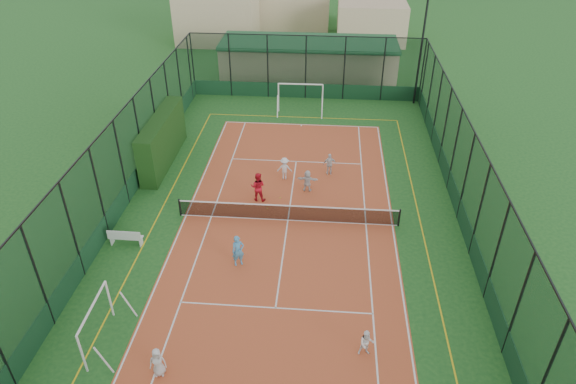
% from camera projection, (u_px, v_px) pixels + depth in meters
% --- Properties ---
extents(ground, '(300.00, 300.00, 0.00)m').
position_uv_depth(ground, '(288.00, 220.00, 27.19)').
color(ground, '#1B4E1F').
rests_on(ground, ground).
extents(court_slab, '(11.17, 23.97, 0.01)m').
position_uv_depth(court_slab, '(288.00, 220.00, 27.19)').
color(court_slab, '#B35627').
rests_on(court_slab, ground).
extents(tennis_net, '(11.67, 0.12, 1.06)m').
position_uv_depth(tennis_net, '(288.00, 212.00, 26.91)').
color(tennis_net, black).
rests_on(tennis_net, ground).
extents(perimeter_fence, '(18.12, 34.12, 5.00)m').
position_uv_depth(perimeter_fence, '(288.00, 180.00, 25.84)').
color(perimeter_fence, black).
rests_on(perimeter_fence, ground).
extents(floodlight_ne, '(0.60, 0.26, 8.25)m').
position_uv_depth(floodlight_ne, '(421.00, 51.00, 38.30)').
color(floodlight_ne, black).
rests_on(floodlight_ne, ground).
extents(clubhouse, '(15.20, 7.20, 3.15)m').
position_uv_depth(clubhouse, '(309.00, 59.00, 44.80)').
color(clubhouse, tan).
rests_on(clubhouse, ground).
extents(hedge_left, '(1.03, 6.85, 3.00)m').
position_uv_depth(hedge_left, '(162.00, 140.00, 31.82)').
color(hedge_left, black).
rests_on(hedge_left, ground).
extents(white_bench, '(1.69, 0.48, 0.95)m').
position_uv_depth(white_bench, '(126.00, 237.00, 25.24)').
color(white_bench, white).
rests_on(white_bench, ground).
extents(futsal_goal_near, '(2.93, 0.91, 1.88)m').
position_uv_depth(futsal_goal_near, '(97.00, 325.00, 19.80)').
color(futsal_goal_near, white).
rests_on(futsal_goal_near, ground).
extents(futsal_goal_far, '(3.43, 1.04, 2.20)m').
position_uv_depth(futsal_goal_far, '(300.00, 98.00, 38.52)').
color(futsal_goal_far, white).
rests_on(futsal_goal_far, ground).
extents(child_near_left, '(0.67, 0.50, 1.26)m').
position_uv_depth(child_near_left, '(158.00, 362.00, 18.68)').
color(child_near_left, silver).
rests_on(child_near_left, court_slab).
extents(child_near_mid, '(0.69, 0.59, 1.60)m').
position_uv_depth(child_near_mid, '(238.00, 251.00, 23.79)').
color(child_near_mid, '#4593C6').
rests_on(child_near_mid, court_slab).
extents(child_near_right, '(0.61, 0.50, 1.19)m').
position_uv_depth(child_near_right, '(366.00, 343.00, 19.47)').
color(child_near_right, white).
rests_on(child_near_right, court_slab).
extents(child_far_left, '(0.93, 0.58, 1.40)m').
position_uv_depth(child_far_left, '(284.00, 168.00, 30.42)').
color(child_far_left, silver).
rests_on(child_far_left, court_slab).
extents(child_far_right, '(0.86, 0.48, 1.38)m').
position_uv_depth(child_far_right, '(330.00, 164.00, 30.88)').
color(child_far_right, silver).
rests_on(child_far_right, court_slab).
extents(child_far_back, '(1.23, 0.47, 1.31)m').
position_uv_depth(child_far_back, '(307.00, 181.00, 29.32)').
color(child_far_back, silver).
rests_on(child_far_back, court_slab).
extents(coach, '(0.88, 0.71, 1.71)m').
position_uv_depth(coach, '(258.00, 187.00, 28.40)').
color(coach, red).
rests_on(coach, court_slab).
extents(tennis_balls, '(4.37, 1.18, 0.07)m').
position_uv_depth(tennis_balls, '(298.00, 205.00, 28.34)').
color(tennis_balls, '#CCE033').
rests_on(tennis_balls, court_slab).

